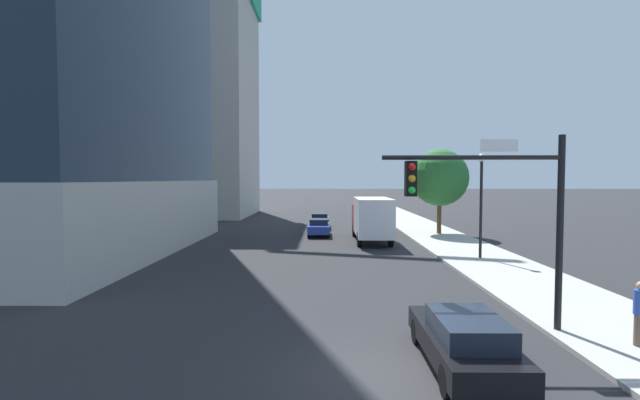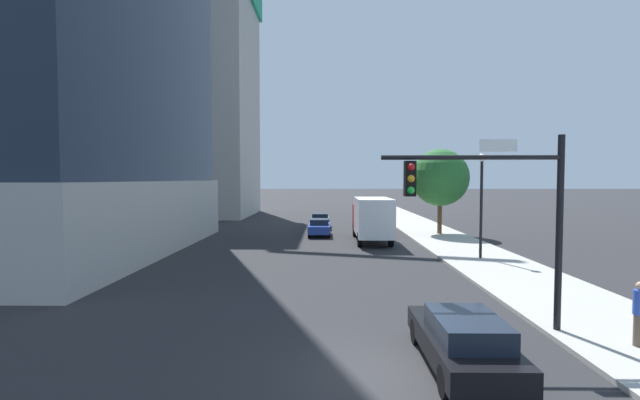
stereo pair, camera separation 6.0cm
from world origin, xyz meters
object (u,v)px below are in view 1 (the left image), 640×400
traffic_light_pole (495,198)px  car_green (320,221)px  pedestrian_blue_shirt (640,313)px  box_truck (372,217)px  car_blue (319,227)px  construction_building (202,86)px  car_black (464,340)px  street_lamp (481,190)px  street_tree (440,178)px

traffic_light_pole → car_green: 29.69m
traffic_light_pole → pedestrian_blue_shirt: bearing=-20.6°
traffic_light_pole → box_truck: (-1.62, 19.68, -2.25)m
traffic_light_pole → car_blue: (-5.57, 23.17, -3.38)m
car_green → pedestrian_blue_shirt: (9.04, -30.27, 0.34)m
car_blue → construction_building: bearing=126.2°
car_black → traffic_light_pole: bearing=56.9°
street_lamp → car_green: size_ratio=1.30×
car_green → pedestrian_blue_shirt: bearing=-73.4°
box_truck → car_green: bearing=113.0°
street_tree → pedestrian_blue_shirt: street_tree is taller
car_black → box_truck: 22.19m
pedestrian_blue_shirt → construction_building: bearing=118.2°
construction_building → street_lamp: size_ratio=6.21×
construction_building → traffic_light_pole: size_ratio=6.34×
box_truck → pedestrian_blue_shirt: bearing=-76.4°
street_lamp → car_green: 19.47m
street_lamp → car_green: street_lamp is taller
traffic_light_pole → car_black: bearing=-123.1°
traffic_light_pole → street_tree: 24.09m
street_lamp → street_tree: (0.53, 11.44, 0.73)m
street_tree → car_green: (-9.93, 5.28, -4.05)m
car_black → street_lamp: bearing=69.7°
street_lamp → car_green: (-9.40, 16.73, -3.31)m
street_tree → car_green: street_tree is taller
construction_building → pedestrian_blue_shirt: (24.18, -45.16, -15.38)m
construction_building → pedestrian_blue_shirt: bearing=-61.8°
street_lamp → car_black: 16.05m
traffic_light_pole → box_truck: bearing=94.7°
car_black → street_tree: bearing=77.1°
car_green → box_truck: box_truck is taller
box_truck → pedestrian_blue_shirt: (5.09, -20.98, -0.78)m
construction_building → street_tree: (25.07, -20.17, -11.67)m
street_tree → traffic_light_pole: bearing=-100.4°
street_lamp → car_blue: bearing=130.7°
traffic_light_pole → car_blue: size_ratio=1.44×
car_black → car_green: car_green is taller
street_lamp → pedestrian_blue_shirt: street_lamp is taller
car_black → car_blue: bearing=98.7°
car_blue → car_black: size_ratio=0.87×
car_blue → pedestrian_blue_shirt: pedestrian_blue_shirt is taller
traffic_light_pole → construction_building: bearing=115.3°
street_lamp → box_truck: 9.48m
street_tree → car_blue: 10.74m
car_green → street_tree: bearing=-28.0°
car_blue → car_black: (3.95, -25.66, 0.01)m
construction_building → traffic_light_pole: bearing=-64.7°
car_blue → car_green: bearing=90.0°
street_lamp → box_truck: bearing=126.3°
pedestrian_blue_shirt → street_tree: bearing=87.9°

